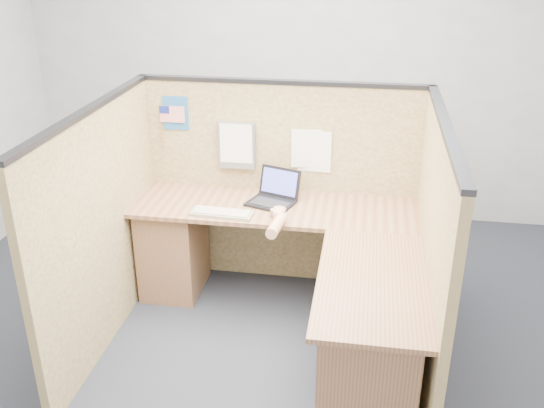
% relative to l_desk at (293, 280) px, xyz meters
% --- Properties ---
extents(floor, '(5.00, 5.00, 0.00)m').
position_rel_l_desk_xyz_m(floor, '(-0.18, -0.29, -0.39)').
color(floor, black).
rests_on(floor, ground).
extents(wall_back, '(5.00, 0.00, 5.00)m').
position_rel_l_desk_xyz_m(wall_back, '(-0.18, 1.96, 1.01)').
color(wall_back, '#929497').
rests_on(wall_back, floor).
extents(cubicle_partitions, '(2.06, 1.83, 1.53)m').
position_rel_l_desk_xyz_m(cubicle_partitions, '(-0.18, 0.14, 0.38)').
color(cubicle_partitions, brown).
rests_on(cubicle_partitions, floor).
extents(l_desk, '(1.95, 1.75, 0.73)m').
position_rel_l_desk_xyz_m(l_desk, '(0.00, 0.00, 0.00)').
color(l_desk, brown).
rests_on(l_desk, floor).
extents(laptop, '(0.36, 0.38, 0.22)m').
position_rel_l_desk_xyz_m(laptop, '(-0.22, 0.47, 0.39)').
color(laptop, black).
rests_on(laptop, l_desk).
extents(keyboard, '(0.42, 0.17, 0.03)m').
position_rel_l_desk_xyz_m(keyboard, '(-0.51, 0.19, 0.35)').
color(keyboard, gray).
rests_on(keyboard, l_desk).
extents(mouse, '(0.12, 0.08, 0.05)m').
position_rel_l_desk_xyz_m(mouse, '(-0.13, 0.22, 0.36)').
color(mouse, '#B3B3B7').
rests_on(mouse, l_desk).
extents(hand_forearm, '(0.11, 0.39, 0.08)m').
position_rel_l_desk_xyz_m(hand_forearm, '(-0.12, 0.08, 0.38)').
color(hand_forearm, tan).
rests_on(hand_forearm, l_desk).
extents(blue_poster, '(0.18, 0.01, 0.25)m').
position_rel_l_desk_xyz_m(blue_poster, '(-0.95, 0.68, 0.88)').
color(blue_poster, '#215B98').
rests_on(blue_poster, cubicle_partitions).
extents(american_flag, '(0.19, 0.01, 0.32)m').
position_rel_l_desk_xyz_m(american_flag, '(-0.99, 0.67, 0.86)').
color(american_flag, olive).
rests_on(american_flag, cubicle_partitions).
extents(file_holder, '(0.26, 0.05, 0.34)m').
position_rel_l_desk_xyz_m(file_holder, '(-0.50, 0.66, 0.67)').
color(file_holder, slate).
rests_on(file_holder, cubicle_partitions).
extents(paper_left, '(0.22, 0.02, 0.28)m').
position_rel_l_desk_xyz_m(paper_left, '(-0.00, 0.68, 0.66)').
color(paper_left, white).
rests_on(paper_left, cubicle_partitions).
extents(paper_right, '(0.24, 0.02, 0.30)m').
position_rel_l_desk_xyz_m(paper_right, '(0.05, 0.68, 0.64)').
color(paper_right, white).
rests_on(paper_right, cubicle_partitions).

